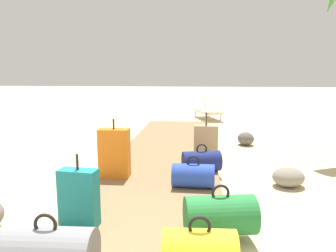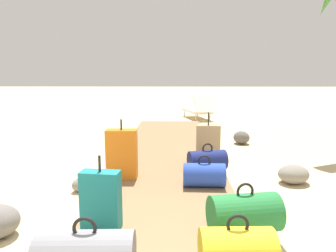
# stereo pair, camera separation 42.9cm
# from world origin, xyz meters

# --- Properties ---
(ground_plane) EXTENTS (60.00, 60.00, 0.00)m
(ground_plane) POSITION_xyz_m (0.00, 3.28, 0.00)
(ground_plane) COLOR #D1BA8C
(boardwalk) EXTENTS (1.70, 8.20, 0.08)m
(boardwalk) POSITION_xyz_m (0.00, 4.10, 0.04)
(boardwalk) COLOR olive
(boardwalk) RESTS_ON ground
(suitcase_teal) EXTENTS (0.38, 0.20, 0.70)m
(suitcase_teal) POSITION_xyz_m (-0.58, 1.49, 0.36)
(suitcase_teal) COLOR #197A7F
(suitcase_teal) RESTS_ON boardwalk
(duffel_bag_navy) EXTENTS (0.61, 0.42, 0.41)m
(duffel_bag_navy) POSITION_xyz_m (0.61, 3.31, 0.23)
(duffel_bag_navy) COLOR navy
(duffel_bag_navy) RESTS_ON boardwalk
(duffel_bag_green) EXTENTS (0.68, 0.46, 0.47)m
(duffel_bag_green) POSITION_xyz_m (0.75, 1.43, 0.26)
(duffel_bag_green) COLOR #237538
(duffel_bag_green) RESTS_ON boardwalk
(suitcase_orange) EXTENTS (0.42, 0.22, 0.82)m
(suitcase_orange) POSITION_xyz_m (-0.61, 2.95, 0.42)
(suitcase_orange) COLOR orange
(suitcase_orange) RESTS_ON boardwalk
(duffel_bag_blue) EXTENTS (0.54, 0.32, 0.42)m
(duffel_bag_blue) POSITION_xyz_m (0.49, 2.62, 0.23)
(duffel_bag_blue) COLOR #2847B7
(duffel_bag_blue) RESTS_ON boardwalk
(duffel_bag_yellow) EXTENTS (0.54, 0.37, 0.46)m
(duffel_bag_yellow) POSITION_xyz_m (0.55, 0.80, 0.26)
(duffel_bag_yellow) COLOR gold
(duffel_bag_yellow) RESTS_ON boardwalk
(suitcase_tan) EXTENTS (0.40, 0.20, 0.79)m
(suitcase_tan) POSITION_xyz_m (0.69, 3.97, 0.37)
(suitcase_tan) COLOR tan
(suitcase_tan) RESTS_ON boardwalk
(lounge_chair) EXTENTS (1.01, 1.64, 0.80)m
(lounge_chair) POSITION_xyz_m (0.93, 9.20, 0.33)
(lounge_chair) COLOR white
(lounge_chair) RESTS_ON ground
(rock_left_far) EXTENTS (0.28, 0.30, 0.18)m
(rock_left_far) POSITION_xyz_m (-1.11, 2.63, 0.09)
(rock_left_far) COLOR gray
(rock_left_far) RESTS_ON ground
(rock_right_far) EXTENTS (0.57, 0.55, 0.26)m
(rock_right_far) POSITION_xyz_m (1.78, 2.99, 0.13)
(rock_right_far) COLOR gray
(rock_right_far) RESTS_ON ground
(rock_right_mid) EXTENTS (0.40, 0.43, 0.28)m
(rock_right_mid) POSITION_xyz_m (1.57, 5.48, 0.14)
(rock_right_mid) COLOR #5B5651
(rock_right_mid) RESTS_ON ground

